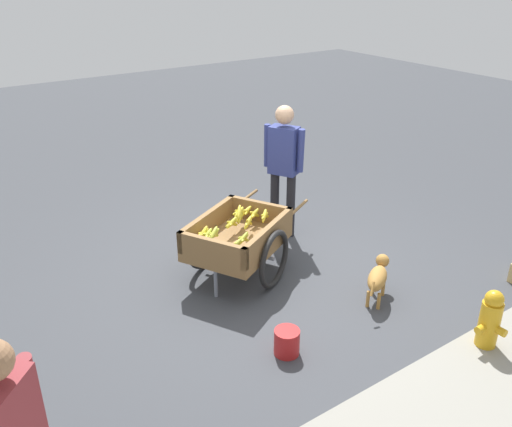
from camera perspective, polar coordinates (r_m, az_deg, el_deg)
name	(u,v)px	position (r m, az deg, el deg)	size (l,w,h in m)	color
ground_plane	(268,274)	(6.14, 1.24, -6.31)	(24.00, 24.00, 0.00)	#3D3F44
fruit_cart	(238,240)	(5.90, -1.92, -2.77)	(1.81, 1.45, 0.74)	olive
vendor_person	(284,160)	(6.61, 2.90, 5.64)	(0.34, 0.48, 1.66)	black
dog	(378,276)	(5.71, 12.63, -6.43)	(0.58, 0.42, 0.40)	#AD7A38
fire_hydrant	(489,324)	(5.20, 23.16, -10.61)	(0.25, 0.25, 0.67)	gold
plastic_bucket	(287,342)	(4.96, 3.24, -13.25)	(0.23, 0.23, 0.24)	#B21E1E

